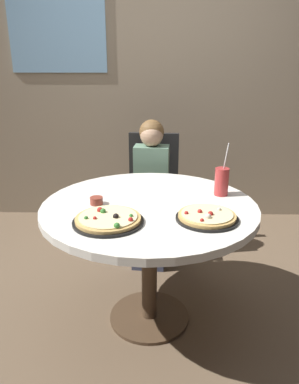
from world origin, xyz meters
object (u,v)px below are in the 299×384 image
object	(u,v)px
pizza_cheese	(207,217)
diner_child	(151,200)
dining_table	(149,221)
soda_cup	(222,181)
chair_wooden	(153,187)
sauce_bowl	(96,201)
pizza_veggie	(108,220)

from	to	relation	value
pizza_cheese	diner_child	bearing A→B (deg)	107.05
dining_table	soda_cup	xyz separation A→B (m)	(0.41, 0.15, 0.18)
chair_wooden	sauce_bowl	xyz separation A→B (m)	(-0.29, -0.94, 0.24)
pizza_veggie	soda_cup	xyz separation A→B (m)	(0.60, 0.40, 0.06)
dining_table	sauce_bowl	world-z (taller)	sauce_bowl
dining_table	sauce_bowl	bearing A→B (deg)	-177.62
pizza_cheese	chair_wooden	bearing A→B (deg)	103.78
pizza_cheese	sauce_bowl	distance (m)	0.60
soda_cup	sauce_bowl	size ratio (longest dim) A/B	4.39
diner_child	pizza_cheese	distance (m)	1.03
sauce_bowl	pizza_veggie	bearing A→B (deg)	-68.50
sauce_bowl	pizza_cheese	bearing A→B (deg)	-18.69
soda_cup	pizza_cheese	bearing A→B (deg)	-109.62
chair_wooden	soda_cup	xyz separation A→B (m)	(0.40, -0.78, 0.30)
pizza_cheese	sauce_bowl	xyz separation A→B (m)	(-0.57, 0.19, 0.00)
diner_child	sauce_bowl	size ratio (longest dim) A/B	15.46
chair_wooden	soda_cup	size ratio (longest dim) A/B	3.09
sauce_bowl	soda_cup	bearing A→B (deg)	13.07
diner_child	pizza_cheese	size ratio (longest dim) A/B	3.53
pizza_veggie	sauce_bowl	xyz separation A→B (m)	(-0.09, 0.24, 0.00)
diner_child	pizza_cheese	world-z (taller)	diner_child
dining_table	sauce_bowl	distance (m)	0.31
pizza_veggie	chair_wooden	bearing A→B (deg)	80.41
soda_cup	dining_table	bearing A→B (deg)	-159.98
dining_table	pizza_veggie	xyz separation A→B (m)	(-0.19, -0.25, 0.12)
pizza_cheese	soda_cup	size ratio (longest dim) A/B	1.00
chair_wooden	sauce_bowl	bearing A→B (deg)	-107.34
chair_wooden	dining_table	bearing A→B (deg)	-90.46
chair_wooden	sauce_bowl	size ratio (longest dim) A/B	13.57
chair_wooden	diner_child	world-z (taller)	diner_child
chair_wooden	pizza_cheese	distance (m)	1.19
diner_child	soda_cup	distance (m)	0.81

